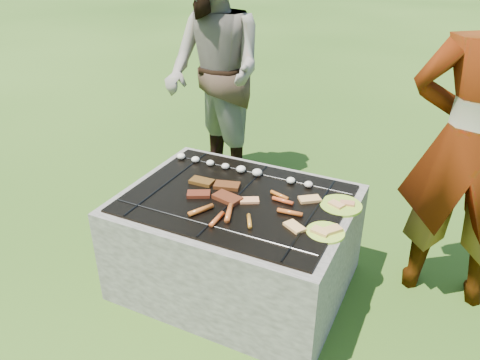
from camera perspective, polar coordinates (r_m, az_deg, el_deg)
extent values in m
plane|color=#224210|center=(3.02, -0.43, -12.21)|extent=(60.00, 60.00, 0.00)
cube|color=#A59F93|center=(3.15, 2.88, -3.67)|extent=(1.30, 0.18, 0.60)
cube|color=#9C948A|center=(2.56, -4.64, -12.36)|extent=(1.30, 0.18, 0.60)
cube|color=#A8A295|center=(3.09, -9.83, -4.81)|extent=(0.18, 0.64, 0.60)
cube|color=gray|center=(2.69, 10.50, -10.51)|extent=(0.18, 0.64, 0.60)
cube|color=black|center=(2.87, -0.44, -8.55)|extent=(0.94, 0.64, 0.48)
sphere|color=#FF5914|center=(2.75, -0.46, -4.86)|extent=(0.10, 0.10, 0.10)
cube|color=black|center=(2.67, -0.47, -2.23)|extent=(1.20, 0.90, 0.01)
cylinder|color=black|center=(2.87, -8.53, -0.12)|extent=(0.01, 0.88, 0.01)
cylinder|color=black|center=(2.67, -0.47, -2.12)|extent=(0.01, 0.88, 0.01)
cylinder|color=black|center=(2.53, 8.72, -4.34)|extent=(0.01, 0.88, 0.01)
cylinder|color=black|center=(2.43, -3.85, -5.52)|extent=(1.18, 0.01, 0.01)
cylinder|color=black|center=(2.92, 2.32, 0.71)|extent=(1.18, 0.01, 0.01)
ellipsoid|color=white|center=(3.14, -7.19, 2.90)|extent=(0.06, 0.06, 0.04)
ellipsoid|color=white|center=(3.09, -5.45, 2.52)|extent=(0.05, 0.05, 0.04)
ellipsoid|color=white|center=(3.03, -3.65, 2.11)|extent=(0.05, 0.05, 0.04)
ellipsoid|color=beige|center=(2.99, -1.79, 1.70)|extent=(0.05, 0.05, 0.04)
ellipsoid|color=#F1E9CC|center=(2.94, 0.13, 1.34)|extent=(0.06, 0.06, 0.04)
ellipsoid|color=beige|center=(2.90, 2.11, 0.93)|extent=(0.06, 0.06, 0.04)
ellipsoid|color=white|center=(2.83, 6.22, -0.04)|extent=(0.05, 0.05, 0.04)
ellipsoid|color=beige|center=(2.80, 8.35, -0.52)|extent=(0.05, 0.05, 0.04)
cube|color=brown|center=(2.82, -4.67, -0.18)|extent=(0.14, 0.08, 0.02)
cube|color=brown|center=(2.77, -1.60, -0.68)|extent=(0.17, 0.12, 0.02)
cube|color=maroon|center=(2.69, -5.06, -1.72)|extent=(0.15, 0.13, 0.02)
cube|color=maroon|center=(2.64, -1.56, -2.20)|extent=(0.18, 0.13, 0.02)
cylinder|color=orange|center=(2.68, 4.83, -1.86)|extent=(0.12, 0.06, 0.02)
cylinder|color=#F55B28|center=(2.62, 5.24, -2.53)|extent=(0.13, 0.03, 0.02)
cylinder|color=orange|center=(2.52, 6.10, -3.95)|extent=(0.14, 0.04, 0.03)
cylinder|color=#CA4421|center=(2.50, -1.36, -4.02)|extent=(0.08, 0.16, 0.03)
cylinder|color=#C37E20|center=(2.44, 1.15, -5.03)|extent=(0.08, 0.12, 0.02)
cylinder|color=#C06A1F|center=(2.53, -4.80, -3.66)|extent=(0.09, 0.15, 0.03)
cylinder|color=#D66123|center=(2.45, -2.84, -4.79)|extent=(0.03, 0.14, 0.03)
cube|color=tan|center=(2.63, 1.16, -2.49)|extent=(0.12, 0.11, 0.01)
cube|color=#F7C57E|center=(2.42, 6.67, -5.67)|extent=(0.13, 0.11, 0.02)
cube|color=#E6CE75|center=(2.66, 8.48, -2.32)|extent=(0.14, 0.13, 0.02)
cylinder|color=#B7D432|center=(2.66, 12.18, -3.07)|extent=(0.25, 0.25, 0.01)
cube|color=#F5C17D|center=(2.64, 11.68, -2.92)|extent=(0.10, 0.08, 0.01)
cube|color=tan|center=(2.66, 12.94, -2.76)|extent=(0.09, 0.06, 0.01)
cylinder|color=yellow|center=(2.42, 10.36, -6.32)|extent=(0.22, 0.22, 0.01)
cube|color=#E5CC75|center=(2.40, 9.79, -6.15)|extent=(0.10, 0.07, 0.02)
cube|color=#D4B66C|center=(2.42, 11.21, -5.93)|extent=(0.10, 0.11, 0.02)
imported|color=gray|center=(2.75, 26.57, 3.88)|extent=(0.74, 0.51, 1.93)
imported|color=gray|center=(3.82, -3.22, 12.73)|extent=(1.16, 1.10, 1.90)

